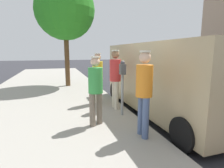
% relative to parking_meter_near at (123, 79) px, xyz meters
% --- Properties ---
extents(ground_plane, '(80.00, 80.00, 0.00)m').
position_rel_parking_meter_near_xyz_m(ground_plane, '(-1.35, 0.32, -1.18)').
color(ground_plane, '#2D2D33').
extents(sidewalk_slab, '(5.00, 32.00, 0.15)m').
position_rel_parking_meter_near_xyz_m(sidewalk_slab, '(2.15, 0.32, -1.11)').
color(sidewalk_slab, '#9E998E').
rests_on(sidewalk_slab, ground).
extents(parking_meter_near, '(0.14, 0.18, 1.52)m').
position_rel_parking_meter_near_xyz_m(parking_meter_near, '(0.00, 0.00, 0.00)').
color(parking_meter_near, gray).
rests_on(parking_meter_near, sidewalk_slab).
extents(pedestrian_in_green, '(0.34, 0.34, 1.66)m').
position_rel_parking_meter_near_xyz_m(pedestrian_in_green, '(0.85, 0.47, -0.08)').
color(pedestrian_in_green, '#726656').
rests_on(pedestrian_in_green, sidewalk_slab).
extents(pedestrian_in_red, '(0.34, 0.36, 1.81)m').
position_rel_parking_meter_near_xyz_m(pedestrian_in_red, '(-0.00, -0.64, 0.02)').
color(pedestrian_in_red, beige).
rests_on(pedestrian_in_red, sidewalk_slab).
extents(pedestrian_in_yellow, '(0.34, 0.35, 1.71)m').
position_rel_parking_meter_near_xyz_m(pedestrian_in_yellow, '(0.39, -1.34, -0.05)').
color(pedestrian_in_yellow, beige).
rests_on(pedestrian_in_yellow, sidewalk_slab).
extents(pedestrian_in_orange, '(0.34, 0.36, 1.78)m').
position_rel_parking_meter_near_xyz_m(pedestrian_in_orange, '(0.04, 1.35, -0.00)').
color(pedestrian_in_orange, '#4C608C').
rests_on(pedestrian_in_orange, sidewalk_slab).
extents(parked_van, '(2.18, 5.22, 2.15)m').
position_rel_parking_meter_near_xyz_m(parked_van, '(-1.50, -0.19, -0.03)').
color(parked_van, tan).
rests_on(parked_van, ground).
extents(street_tree, '(2.93, 2.93, 5.24)m').
position_rel_parking_meter_near_xyz_m(street_tree, '(1.14, -5.11, 2.73)').
color(street_tree, brown).
rests_on(street_tree, sidewalk_slab).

